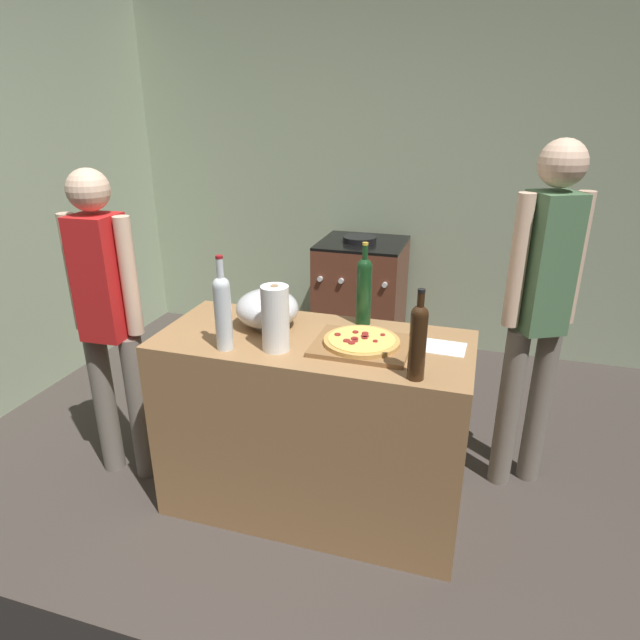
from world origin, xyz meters
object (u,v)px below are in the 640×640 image
Objects in this scene: wine_bottle_green at (364,288)px; person_in_stripes at (108,314)px; pizza at (362,341)px; stove at (361,299)px; person_in_red at (540,303)px; paper_towel_roll at (275,318)px; wine_bottle_amber at (418,339)px; wine_bottle_clear at (223,309)px; mixing_bowl at (267,309)px.

person_in_stripes reaches higher than wine_bottle_green.
pizza is 1.87m from stove.
stove is at bearing 131.85° from person_in_red.
person_in_red is (0.73, 0.51, 0.07)m from pizza.
paper_towel_roll is 0.80× the size of wine_bottle_amber.
wine_bottle_green is at bearing 123.02° from wine_bottle_amber.
person_in_red reaches higher than stove.
paper_towel_roll is 0.16× the size of person_in_red.
wine_bottle_green reaches higher than pizza.
paper_towel_roll is at bearing -88.11° from stove.
pizza is 0.89m from person_in_red.
stove is at bearing 91.89° from paper_towel_roll.
wine_bottle_clear is 2.04m from stove.
pizza is 0.48m from mixing_bowl.
wine_bottle_clear is (-0.08, -0.28, 0.09)m from mixing_bowl.
person_in_red is at bearing 28.38° from wine_bottle_clear.
mixing_bowl is 1.02× the size of paper_towel_roll.
pizza is 0.59m from wine_bottle_clear.
wine_bottle_green is at bearing -162.50° from person_in_red.
pizza is at bearing -77.30° from stove.
person_in_stripes is at bearing -115.36° from stove.
wine_bottle_clear is at bearing -162.26° from pizza.
pizza is 0.35m from wine_bottle_amber.
paper_towel_roll is 0.48m from wine_bottle_green.
stove is at bearing 64.64° from person_in_stripes.
person_in_red is (0.78, 0.25, -0.07)m from wine_bottle_green.
wine_bottle_green is 0.41× the size of stove.
person_in_stripes is (-0.70, 0.16, -0.16)m from wine_bottle_clear.
wine_bottle_green is 1.10× the size of wine_bottle_amber.
wine_bottle_clear is (-0.55, -0.17, 0.14)m from pizza.
wine_bottle_clear is 0.25× the size of person_in_stripes.
stove is (-0.40, 1.77, -0.46)m from pizza.
person_in_red is at bearing 19.06° from mixing_bowl.
wine_bottle_amber is at bearing -8.52° from paper_towel_roll.
wine_bottle_clear reaches higher than pizza.
person_in_stripes reaches higher than stove.
paper_towel_roll is 1.98m from stove.
paper_towel_roll is (-0.34, -0.12, 0.11)m from pizza.
person_in_stripes is (-0.78, -0.12, -0.07)m from mixing_bowl.
mixing_bowl is 0.71× the size of wine_bottle_clear.
stove is at bearing 87.75° from mixing_bowl.
wine_bottle_amber is 1.52m from person_in_stripes.
wine_bottle_clear is at bearing -106.21° from mixing_bowl.
pizza is 0.34× the size of stove.
person_in_stripes is (-1.19, -0.28, -0.16)m from wine_bottle_green.
pizza is 0.91× the size of wine_bottle_amber.
wine_bottle_green is (-0.05, 0.27, 0.14)m from pizza.
stove is (-0.35, 1.50, -0.60)m from wine_bottle_green.
stove is at bearing 102.70° from pizza.
wine_bottle_green is 0.57m from wine_bottle_amber.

